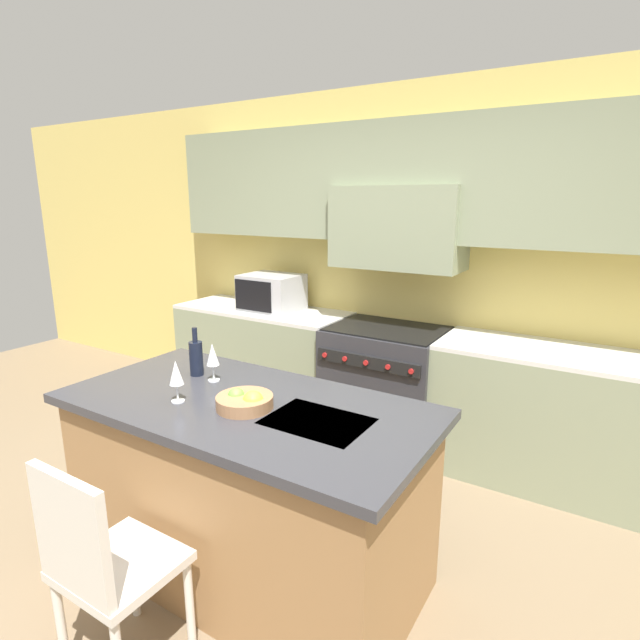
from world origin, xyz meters
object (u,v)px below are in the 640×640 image
island_chair (102,561)px  wine_glass_far (213,356)px  wine_bottle (196,357)px  fruit_bowl (245,401)px  wine_glass_near (176,374)px  range_stove (386,385)px  microwave (272,292)px

island_chair → wine_glass_far: size_ratio=4.66×
wine_bottle → fruit_bowl: 0.55m
wine_glass_near → island_chair: bearing=-72.8°
range_stove → island_chair: island_chair is taller
range_stove → microwave: (-1.10, 0.02, 0.61)m
range_stove → wine_glass_far: bearing=-101.0°
island_chair → wine_glass_near: bearing=107.2°
range_stove → fruit_bowl: size_ratio=3.49×
microwave → fruit_bowl: microwave is taller
wine_glass_near → fruit_bowl: (0.32, 0.11, -0.10)m
wine_glass_far → island_chair: bearing=-75.3°
wine_glass_near → wine_glass_far: same height
wine_glass_near → microwave: bearing=114.6°
range_stove → wine_glass_far: 1.69m
island_chair → wine_glass_near: wine_glass_near is taller
fruit_bowl → microwave: bearing=123.7°
wine_bottle → wine_glass_near: size_ratio=1.31×
island_chair → wine_glass_far: 1.05m
range_stove → fruit_bowl: fruit_bowl is taller
range_stove → microwave: microwave is taller
range_stove → wine_bottle: 1.69m
wine_glass_near → wine_glass_far: 0.30m
microwave → island_chair: bearing=-67.1°
range_stove → wine_bottle: wine_bottle is taller
range_stove → wine_glass_near: wine_glass_near is taller
microwave → wine_bottle: bearing=-66.9°
range_stove → microwave: 1.26m
island_chair → fruit_bowl: bearing=78.5°
microwave → wine_bottle: microwave is taller
range_stove → wine_bottle: size_ratio=3.44×
wine_bottle → microwave: bearing=113.1°
wine_glass_far → microwave: bearing=117.1°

